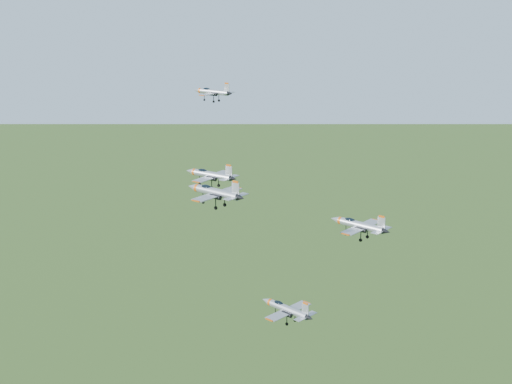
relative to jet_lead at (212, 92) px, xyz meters
The scene contains 5 objects.
jet_lead is the anchor object (origin of this frame).
jet_left_high 25.07m from the jet_lead, 50.47° to the right, with size 12.23×10.11×3.27m.
jet_right_high 39.79m from the jet_lead, 48.47° to the right, with size 12.77×10.49×3.42m.
jet_left_low 45.69m from the jet_lead, ahead, with size 12.97×10.69×3.47m.
jet_right_low 58.90m from the jet_lead, 36.09° to the right, with size 10.93×9.09×2.92m.
Camera 1 is at (80.60, -101.54, 181.33)m, focal length 50.00 mm.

